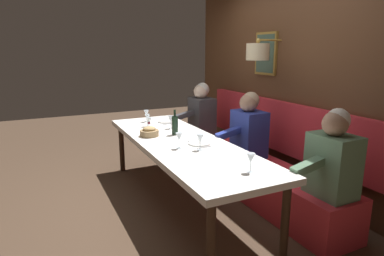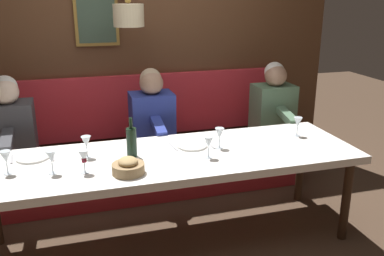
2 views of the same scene
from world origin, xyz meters
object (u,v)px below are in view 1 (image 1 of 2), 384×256
wine_bottle (175,125)px  diner_near (249,127)px  wine_glass_2 (179,137)px  wine_glass_3 (149,121)px  diner_middle (201,110)px  wine_glass_6 (171,119)px  dining_table (181,146)px  wine_glass_0 (200,139)px  bread_bowl (149,132)px  wine_glass_1 (146,113)px  diner_nearest (333,156)px  wine_glass_5 (147,118)px  wine_glass_4 (251,159)px

wine_bottle → diner_near: bearing=-20.8°
wine_glass_2 → wine_glass_3: (-0.02, 0.89, -0.00)m
diner_middle → wine_glass_2: diner_middle is taller
diner_near → wine_glass_6: size_ratio=4.82×
dining_table → wine_glass_3: (-0.16, 0.64, 0.17)m
wine_glass_0 → wine_glass_2: size_ratio=1.00×
wine_bottle → bread_bowl: 0.31m
wine_glass_1 → wine_glass_6: same height
diner_nearest → wine_glass_6: bearing=111.7°
wine_glass_1 → wine_glass_2: 1.39m
dining_table → wine_glass_6: wine_glass_6 is taller
dining_table → wine_glass_5: bearing=97.2°
dining_table → diner_near: (0.88, -0.03, 0.13)m
wine_glass_2 → wine_glass_5: 1.10m
diner_nearest → wine_glass_5: bearing=114.9°
wine_glass_1 → wine_glass_3: same height
diner_nearest → bread_bowl: (-1.13, 1.64, -0.03)m
wine_glass_4 → wine_glass_6: (0.01, 1.73, 0.00)m
dining_table → wine_glass_6: size_ratio=17.44×
wine_glass_2 → bread_bowl: 0.62m
wine_glass_1 → wine_glass_4: bearing=-86.3°
dining_table → wine_glass_2: bearing=-117.5°
wine_glass_6 → diner_middle: bearing=38.6°
wine_glass_2 → wine_glass_6: bearing=73.1°
diner_near → diner_middle: 1.24m
wine_glass_6 → bread_bowl: (-0.38, -0.25, -0.07)m
wine_glass_5 → dining_table: bearing=-82.8°
wine_glass_5 → wine_glass_2: bearing=-91.3°
wine_glass_2 → bread_bowl: size_ratio=0.75×
wine_glass_0 → bread_bowl: 0.81m
diner_nearest → wine_glass_0: bearing=133.6°
wine_glass_6 → wine_glass_1: bearing=106.2°
wine_glass_5 → wine_glass_3: bearing=-103.2°
wine_bottle → dining_table: bearing=-99.8°
wine_glass_2 → wine_bottle: 0.57m
wine_glass_5 → wine_glass_1: bearing=74.3°
wine_glass_2 → wine_glass_6: same height
diner_near → diner_middle: bearing=90.0°
dining_table → wine_glass_0: bearing=-85.1°
wine_glass_6 → wine_glass_3: bearing=173.9°
wine_glass_3 → wine_glass_5: (0.05, 0.21, 0.00)m
wine_glass_5 → bread_bowl: bearing=-106.0°
dining_table → diner_near: bearing=-2.1°
dining_table → wine_glass_0: 0.44m
wine_bottle → bread_bowl: bearing=166.6°
diner_near → wine_bottle: 0.89m
diner_near → wine_glass_3: size_ratio=4.82×
dining_table → diner_nearest: bearing=-55.6°
dining_table → wine_glass_3: bearing=103.7°
wine_glass_1 → wine_glass_2: bearing=-94.4°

